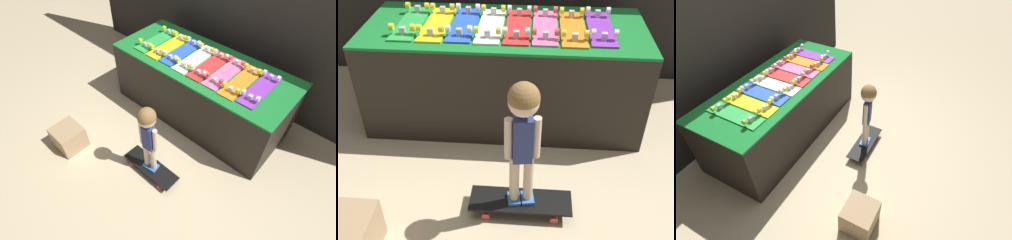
# 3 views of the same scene
# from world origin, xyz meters

# --- Properties ---
(ground_plane) EXTENTS (16.00, 16.00, 0.00)m
(ground_plane) POSITION_xyz_m (0.00, 0.00, 0.00)
(ground_plane) COLOR beige
(display_rack) EXTENTS (2.13, 0.89, 0.79)m
(display_rack) POSITION_xyz_m (0.00, 0.52, 0.39)
(display_rack) COLOR black
(display_rack) RESTS_ON ground_plane
(skateboard_green_on_rack) EXTENTS (0.18, 0.64, 0.09)m
(skateboard_green_on_rack) POSITION_xyz_m (-0.71, 0.51, 0.81)
(skateboard_green_on_rack) COLOR green
(skateboard_green_on_rack) RESTS_ON display_rack
(skateboard_yellow_on_rack) EXTENTS (0.18, 0.64, 0.09)m
(skateboard_yellow_on_rack) POSITION_xyz_m (-0.51, 0.50, 0.81)
(skateboard_yellow_on_rack) COLOR yellow
(skateboard_yellow_on_rack) RESTS_ON display_rack
(skateboard_blue_on_rack) EXTENTS (0.18, 0.64, 0.09)m
(skateboard_blue_on_rack) POSITION_xyz_m (-0.30, 0.52, 0.81)
(skateboard_blue_on_rack) COLOR blue
(skateboard_blue_on_rack) RESTS_ON display_rack
(skateboard_white_on_rack) EXTENTS (0.18, 0.64, 0.09)m
(skateboard_white_on_rack) POSITION_xyz_m (-0.10, 0.50, 0.81)
(skateboard_white_on_rack) COLOR white
(skateboard_white_on_rack) RESTS_ON display_rack
(skateboard_red_on_rack) EXTENTS (0.18, 0.64, 0.09)m
(skateboard_red_on_rack) POSITION_xyz_m (0.10, 0.51, 0.81)
(skateboard_red_on_rack) COLOR red
(skateboard_red_on_rack) RESTS_ON display_rack
(skateboard_pink_on_rack) EXTENTS (0.18, 0.64, 0.09)m
(skateboard_pink_on_rack) POSITION_xyz_m (0.30, 0.51, 0.81)
(skateboard_pink_on_rack) COLOR pink
(skateboard_pink_on_rack) RESTS_ON display_rack
(skateboard_orange_on_rack) EXTENTS (0.18, 0.64, 0.09)m
(skateboard_orange_on_rack) POSITION_xyz_m (0.51, 0.50, 0.81)
(skateboard_orange_on_rack) COLOR orange
(skateboard_orange_on_rack) RESTS_ON display_rack
(skateboard_purple_on_rack) EXTENTS (0.18, 0.64, 0.09)m
(skateboard_purple_on_rack) POSITION_xyz_m (0.71, 0.52, 0.81)
(skateboard_purple_on_rack) COLOR purple
(skateboard_purple_on_rack) RESTS_ON display_rack
(skateboard_on_floor) EXTENTS (0.64, 0.21, 0.09)m
(skateboard_on_floor) POSITION_xyz_m (0.19, -0.56, 0.07)
(skateboard_on_floor) COLOR black
(skateboard_on_floor) RESTS_ON ground_plane
(child) EXTENTS (0.20, 0.17, 0.86)m
(child) POSITION_xyz_m (0.19, -0.56, 0.69)
(child) COLOR #3870C6
(child) RESTS_ON skateboard_on_floor
(storage_box) EXTENTS (0.32, 0.30, 0.28)m
(storage_box) POSITION_xyz_m (-0.77, -0.94, 0.14)
(storage_box) COLOR tan
(storage_box) RESTS_ON ground_plane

